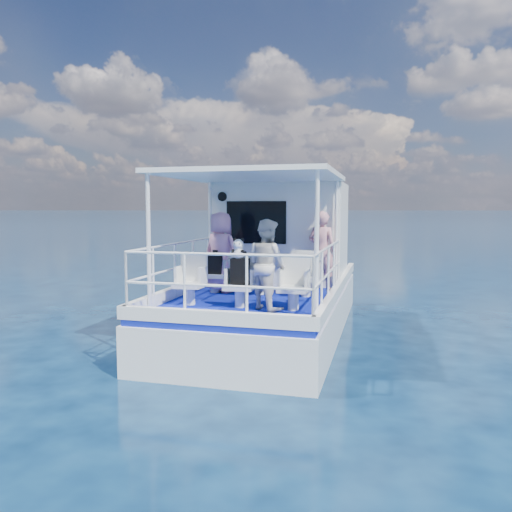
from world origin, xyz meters
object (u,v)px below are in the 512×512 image
Objects in this scene: passenger_stbd_aft at (267,264)px; panda at (239,248)px; backpack_center at (240,272)px; passenger_port_fwd at (221,252)px.

passenger_stbd_aft is 0.54m from panda.
passenger_stbd_aft is at bearing 0.60° from backpack_center.
panda is at bearing 40.76° from passenger_stbd_aft.
passenger_stbd_aft reaches higher than panda.
passenger_port_fwd is 4.69× the size of panda.
backpack_center is at bearing 38.87° from passenger_stbd_aft.
backpack_center is at bearing 43.72° from panda.
passenger_port_fwd is 1.64m from backpack_center.
passenger_port_fwd reaches higher than backpack_center.
passenger_port_fwd is at bearing 119.01° from panda.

